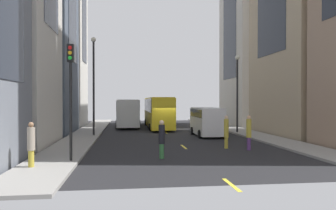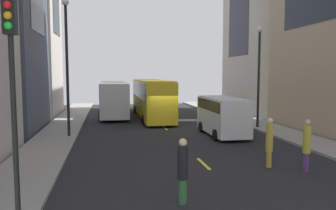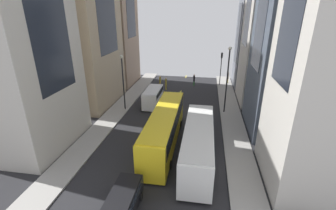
{
  "view_description": "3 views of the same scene",
  "coord_description": "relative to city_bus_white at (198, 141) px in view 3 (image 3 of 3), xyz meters",
  "views": [
    {
      "loc": [
        -3.94,
        -33.1,
        3.17
      ],
      "look_at": [
        0.37,
        1.26,
        2.77
      ],
      "focal_mm": 35.44,
      "sensor_mm": 36.0,
      "label": 1
    },
    {
      "loc": [
        -4.32,
        -24.98,
        4.14
      ],
      "look_at": [
        -0.24,
        -2.61,
        2.03
      ],
      "focal_mm": 35.39,
      "sensor_mm": 36.0,
      "label": 2
    },
    {
      "loc": [
        -4.03,
        27.4,
        12.95
      ],
      "look_at": [
        0.68,
        -1.44,
        1.22
      ],
      "focal_mm": 25.07,
      "sensor_mm": 36.0,
      "label": 3
    }
  ],
  "objects": [
    {
      "name": "sidewalk_west",
      "position": [
        -3.95,
        -8.7,
        -1.93
      ],
      "size": [
        2.72,
        44.0,
        0.15
      ],
      "primitive_type": "cube",
      "color": "gray",
      "rests_on": "ground"
    },
    {
      "name": "delivery_van_white",
      "position": [
        7.05,
        -12.51,
        -0.5
      ],
      "size": [
        2.25,
        5.28,
        2.58
      ],
      "color": "white",
      "rests_on": "ground"
    },
    {
      "name": "ground_plane",
      "position": [
        3.77,
        -8.7,
        -2.01
      ],
      "size": [
        42.15,
        42.15,
        0.0
      ],
      "primitive_type": "plane",
      "color": "black"
    },
    {
      "name": "lane_stripe_0",
      "position": [
        3.77,
        -29.7,
        -2.0
      ],
      "size": [
        0.16,
        2.0,
        0.01
      ],
      "primitive_type": "cube",
      "color": "yellow",
      "rests_on": "ground"
    },
    {
      "name": "city_bus_white",
      "position": [
        0.0,
        0.0,
        0.0
      ],
      "size": [
        2.8,
        11.3,
        3.35
      ],
      "color": "silver",
      "rests_on": "ground"
    },
    {
      "name": "car_black_0",
      "position": [
        4.74,
        7.13,
        -0.99
      ],
      "size": [
        1.91,
        4.35,
        1.72
      ],
      "color": "black",
      "rests_on": "ground"
    },
    {
      "name": "lane_stripe_2",
      "position": [
        3.77,
        -8.7,
        -2.0
      ],
      "size": [
        0.16,
        2.0,
        0.01
      ],
      "primitive_type": "cube",
      "color": "yellow",
      "rests_on": "ground"
    },
    {
      "name": "pedestrian_walking_far",
      "position": [
        -4.53,
        -25.96,
        -0.76
      ],
      "size": [
        0.35,
        0.35,
        2.07
      ],
      "rotation": [
        0.0,
        0.0,
        1.29
      ],
      "color": "gold",
      "rests_on": "ground"
    },
    {
      "name": "streetlamp_near",
      "position": [
        10.62,
        -10.41,
        2.71
      ],
      "size": [
        0.44,
        0.44,
        7.52
      ],
      "color": "black",
      "rests_on": "ground"
    },
    {
      "name": "sidewalk_east",
      "position": [
        11.48,
        -8.7,
        -1.93
      ],
      "size": [
        2.72,
        44.0,
        0.15
      ],
      "primitive_type": "cube",
      "color": "gray",
      "rests_on": "ground"
    },
    {
      "name": "lane_stripe_1",
      "position": [
        3.77,
        -19.2,
        -2.0
      ],
      "size": [
        0.16,
        2.0,
        0.01
      ],
      "primitive_type": "cube",
      "color": "yellow",
      "rests_on": "ground"
    },
    {
      "name": "building_east_2",
      "position": [
        16.22,
        -0.31,
        11.48
      ],
      "size": [
        6.42,
        9.48,
        26.97
      ],
      "color": "#B7B2A8",
      "rests_on": "ground"
    },
    {
      "name": "building_west_0",
      "position": [
        -9.94,
        -25.64,
        7.19
      ],
      "size": [
        8.95,
        7.03,
        18.4
      ],
      "color": "slate",
      "rests_on": "ground"
    },
    {
      "name": "traffic_light_near_corner",
      "position": [
        -2.99,
        -24.52,
        2.25
      ],
      "size": [
        0.32,
        0.44,
        5.91
      ],
      "color": "black",
      "rests_on": "ground"
    },
    {
      "name": "pedestrian_crossing_mid",
      "position": [
        7.69,
        -21.19,
        -0.79
      ],
      "size": [
        0.33,
        0.33,
        2.26
      ],
      "rotation": [
        0.0,
        0.0,
        6.28
      ],
      "color": "#593372",
      "rests_on": "ground"
    },
    {
      "name": "pedestrian_crossing_near",
      "position": [
        1.75,
        -23.65,
        -0.87
      ],
      "size": [
        0.35,
        0.35,
        2.13
      ],
      "rotation": [
        0.0,
        0.0,
        1.66
      ],
      "color": "#336B38",
      "rests_on": "ground"
    },
    {
      "name": "pedestrian_waiting_curb",
      "position": [
        6.47,
        -20.27,
        -0.82
      ],
      "size": [
        0.32,
        0.32,
        2.21
      ],
      "rotation": [
        0.0,
        0.0,
        0.28
      ],
      "color": "gold",
      "rests_on": "ground"
    },
    {
      "name": "streetcar_yellow",
      "position": [
        3.55,
        -2.35,
        0.12
      ],
      "size": [
        2.7,
        13.15,
        3.59
      ],
      "color": "yellow",
      "rests_on": "ground"
    },
    {
      "name": "streetlamp_far",
      "position": [
        -3.09,
        -11.59,
        3.36
      ],
      "size": [
        0.44,
        0.44,
        8.75
      ],
      "color": "black",
      "rests_on": "ground"
    },
    {
      "name": "lane_stripe_3",
      "position": [
        3.77,
        1.8,
        -2.0
      ],
      "size": [
        0.16,
        2.0,
        0.01
      ],
      "primitive_type": "cube",
      "color": "yellow",
      "rests_on": "ground"
    }
  ]
}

